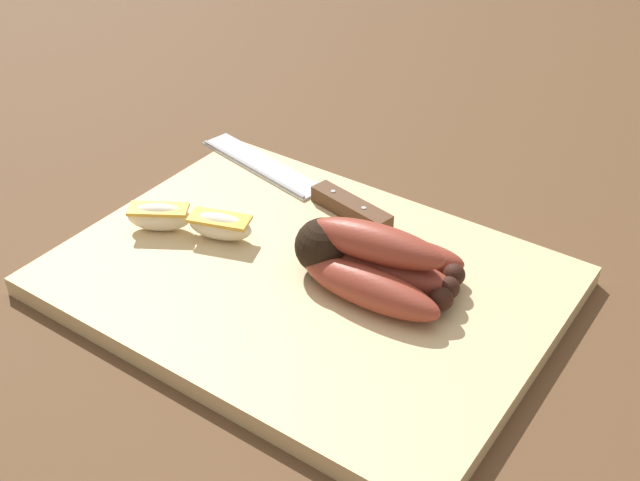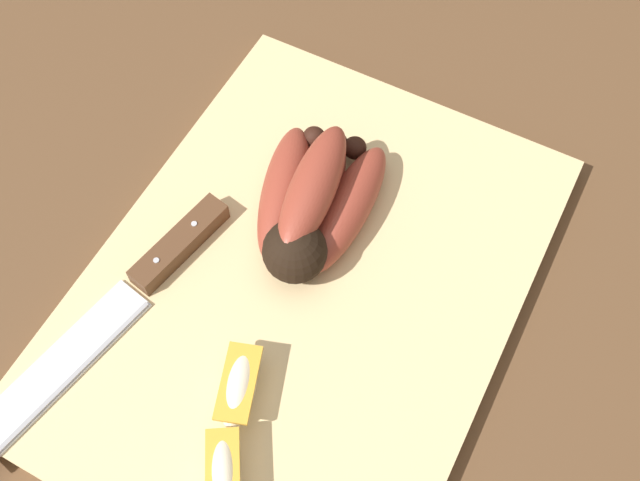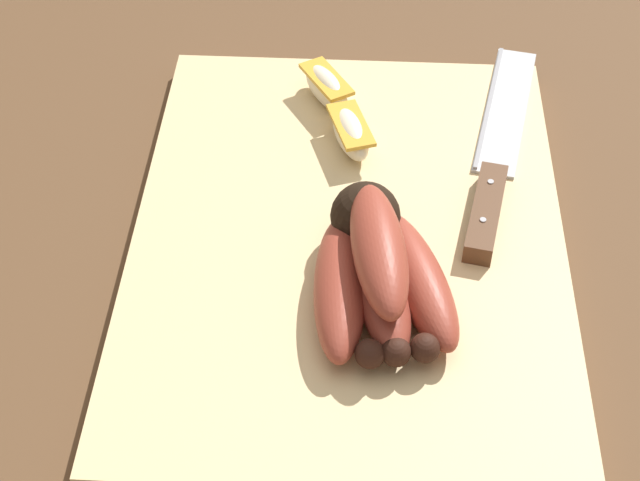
% 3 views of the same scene
% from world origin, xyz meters
% --- Properties ---
extents(ground_plane, '(6.00, 6.00, 0.00)m').
position_xyz_m(ground_plane, '(0.00, 0.00, 0.00)').
color(ground_plane, brown).
extents(cutting_board, '(0.46, 0.34, 0.02)m').
position_xyz_m(cutting_board, '(0.02, -0.01, 0.01)').
color(cutting_board, '#DBBC84').
rests_on(cutting_board, ground_plane).
extents(banana_bunch, '(0.16, 0.12, 0.07)m').
position_xyz_m(banana_bunch, '(0.08, 0.02, 0.05)').
color(banana_bunch, black).
rests_on(banana_bunch, cutting_board).
extents(chefs_knife, '(0.28, 0.08, 0.02)m').
position_xyz_m(chefs_knife, '(-0.05, 0.11, 0.03)').
color(chefs_knife, silver).
rests_on(chefs_knife, cutting_board).
extents(apple_wedge_near, '(0.07, 0.05, 0.03)m').
position_xyz_m(apple_wedge_near, '(-0.15, -0.03, 0.04)').
color(apple_wedge_near, '#F4E5C1').
rests_on(apple_wedge_near, cutting_board).
extents(apple_wedge_middle, '(0.07, 0.05, 0.03)m').
position_xyz_m(apple_wedge_middle, '(-0.09, -0.01, 0.04)').
color(apple_wedge_middle, '#F4E5C1').
rests_on(apple_wedge_middle, cutting_board).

